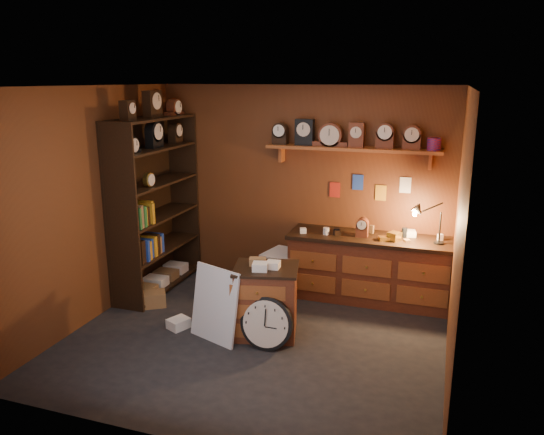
% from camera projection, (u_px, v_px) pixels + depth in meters
% --- Properties ---
extents(floor, '(4.00, 4.00, 0.00)m').
position_uv_depth(floor, '(255.00, 338.00, 5.84)').
color(floor, black).
rests_on(floor, ground).
extents(room_shell, '(4.02, 3.62, 2.71)m').
position_uv_depth(room_shell, '(262.00, 183.00, 5.49)').
color(room_shell, brown).
rests_on(room_shell, ground).
extents(shelving_unit, '(0.47, 1.60, 2.58)m').
position_uv_depth(shelving_unit, '(153.00, 198.00, 6.97)').
color(shelving_unit, black).
rests_on(shelving_unit, ground).
extents(workbench, '(2.08, 0.66, 1.36)m').
position_uv_depth(workbench, '(370.00, 265.00, 6.75)').
color(workbench, brown).
rests_on(workbench, ground).
extents(low_cabinet, '(0.81, 0.73, 0.88)m').
position_uv_depth(low_cabinet, '(266.00, 298.00, 5.83)').
color(low_cabinet, brown).
rests_on(low_cabinet, ground).
extents(big_round_clock, '(0.57, 0.18, 0.57)m').
position_uv_depth(big_round_clock, '(266.00, 324.00, 5.56)').
color(big_round_clock, black).
rests_on(big_round_clock, ground).
extents(white_panel, '(0.65, 0.38, 0.83)m').
position_uv_depth(white_panel, '(216.00, 338.00, 5.83)').
color(white_panel, silver).
rests_on(white_panel, ground).
extents(mini_fridge, '(0.62, 0.63, 0.54)m').
position_uv_depth(mini_fridge, '(285.00, 272.00, 7.07)').
color(mini_fridge, silver).
rests_on(mini_fridge, ground).
extents(floor_box_a, '(0.37, 0.36, 0.18)m').
position_uv_depth(floor_box_a, '(154.00, 299.00, 6.66)').
color(floor_box_a, olive).
rests_on(floor_box_a, ground).
extents(floor_box_b, '(0.27, 0.28, 0.11)m').
position_uv_depth(floor_box_b, '(179.00, 323.00, 6.07)').
color(floor_box_b, white).
rests_on(floor_box_b, ground).
extents(floor_box_c, '(0.23, 0.19, 0.17)m').
position_uv_depth(floor_box_c, '(243.00, 288.00, 7.02)').
color(floor_box_c, olive).
rests_on(floor_box_c, ground).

